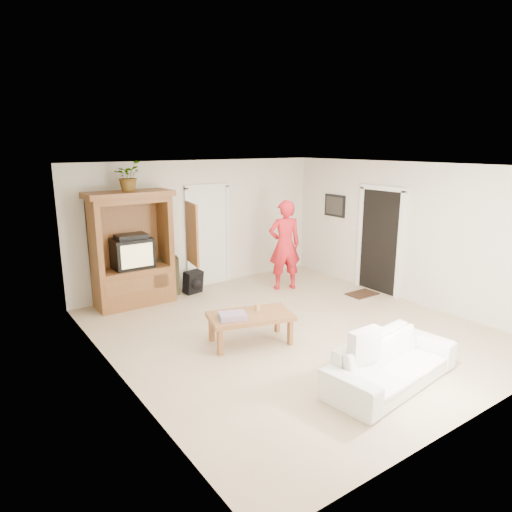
{
  "coord_description": "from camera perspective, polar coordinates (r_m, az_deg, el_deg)",
  "views": [
    {
      "loc": [
        -4.37,
        -5.26,
        2.91
      ],
      "look_at": [
        -0.28,
        0.6,
        1.15
      ],
      "focal_mm": 32.0,
      "sensor_mm": 36.0,
      "label": 1
    }
  ],
  "objects": [
    {
      "name": "floor",
      "position": [
        7.43,
        4.48,
        -9.26
      ],
      "size": [
        6.0,
        6.0,
        0.0
      ],
      "primitive_type": "plane",
      "color": "tan",
      "rests_on": "ground"
    },
    {
      "name": "ceiling",
      "position": [
        6.85,
        4.89,
        11.19
      ],
      "size": [
        6.0,
        6.0,
        0.0
      ],
      "primitive_type": "plane",
      "rotation": [
        3.14,
        0.0,
        0.0
      ],
      "color": "white",
      "rests_on": "floor"
    },
    {
      "name": "wall_back",
      "position": [
        9.49,
        -6.94,
        3.95
      ],
      "size": [
        5.5,
        0.0,
        5.5
      ],
      "primitive_type": "plane",
      "rotation": [
        1.57,
        0.0,
        0.0
      ],
      "color": "silver",
      "rests_on": "floor"
    },
    {
      "name": "wall_front",
      "position": [
        5.18,
        26.38,
        -5.77
      ],
      "size": [
        5.5,
        0.0,
        5.5
      ],
      "primitive_type": "plane",
      "rotation": [
        -1.57,
        0.0,
        0.0
      ],
      "color": "silver",
      "rests_on": "floor"
    },
    {
      "name": "wall_left",
      "position": [
        5.74,
        -17.08,
        -3.09
      ],
      "size": [
        0.0,
        6.0,
        6.0
      ],
      "primitive_type": "plane",
      "rotation": [
        1.57,
        0.0,
        1.57
      ],
      "color": "silver",
      "rests_on": "floor"
    },
    {
      "name": "wall_right",
      "position": [
        9.0,
        18.34,
        2.82
      ],
      "size": [
        0.0,
        6.0,
        6.0
      ],
      "primitive_type": "plane",
      "rotation": [
        1.57,
        0.0,
        -1.57
      ],
      "color": "silver",
      "rests_on": "floor"
    },
    {
      "name": "armoire",
      "position": [
        8.64,
        -15.05,
        -0.05
      ],
      "size": [
        1.82,
        1.14,
        2.1
      ],
      "color": "brown",
      "rests_on": "floor"
    },
    {
      "name": "door_back",
      "position": [
        9.58,
        -6.01,
        2.37
      ],
      "size": [
        0.85,
        0.05,
        2.04
      ],
      "primitive_type": "cube",
      "color": "white",
      "rests_on": "floor"
    },
    {
      "name": "doorway_right",
      "position": [
        9.4,
        15.21,
        1.73
      ],
      "size": [
        0.05,
        0.9,
        2.04
      ],
      "primitive_type": "cube",
      "color": "black",
      "rests_on": "floor"
    },
    {
      "name": "framed_picture",
      "position": [
        10.17,
        9.82,
        6.22
      ],
      "size": [
        0.03,
        0.6,
        0.48
      ],
      "primitive_type": "cube",
      "color": "black",
      "rests_on": "wall_right"
    },
    {
      "name": "doormat",
      "position": [
        9.34,
        13.13,
        -4.63
      ],
      "size": [
        0.6,
        0.4,
        0.02
      ],
      "primitive_type": "cube",
      "color": "#382316",
      "rests_on": "floor"
    },
    {
      "name": "plant",
      "position": [
        8.38,
        -15.75,
        9.61
      ],
      "size": [
        0.63,
        0.63,
        0.53
      ],
      "primitive_type": "imported",
      "rotation": [
        0.0,
        0.0,
        0.77
      ],
      "color": "#4C7238",
      "rests_on": "armoire"
    },
    {
      "name": "man",
      "position": [
        9.25,
        3.6,
        1.36
      ],
      "size": [
        0.78,
        0.64,
        1.83
      ],
      "primitive_type": "imported",
      "rotation": [
        0.0,
        0.0,
        2.79
      ],
      "color": "red",
      "rests_on": "floor"
    },
    {
      "name": "sofa",
      "position": [
        6.02,
        16.59,
        -12.68
      ],
      "size": [
        2.01,
        0.99,
        0.56
      ],
      "primitive_type": "imported",
      "rotation": [
        0.0,
        0.0,
        0.13
      ],
      "color": "white",
      "rests_on": "floor"
    },
    {
      "name": "coffee_table",
      "position": [
        6.83,
        -0.71,
        -7.73
      ],
      "size": [
        1.36,
        0.98,
        0.46
      ],
      "rotation": [
        0.0,
        0.0,
        -0.28
      ],
      "color": "brown",
      "rests_on": "floor"
    },
    {
      "name": "towel",
      "position": [
        6.64,
        -2.96,
        -7.49
      ],
      "size": [
        0.45,
        0.39,
        0.08
      ],
      "primitive_type": "cube",
      "rotation": [
        0.0,
        0.0,
        -0.36
      ],
      "color": "#FF5489",
      "rests_on": "coffee_table"
    },
    {
      "name": "candle",
      "position": [
        6.93,
        0.18,
        -6.46
      ],
      "size": [
        0.08,
        0.08,
        0.1
      ],
      "primitive_type": "cylinder",
      "color": "tan",
      "rests_on": "coffee_table"
    },
    {
      "name": "backpack_black",
      "position": [
        9.2,
        -7.88,
        -3.3
      ],
      "size": [
        0.39,
        0.27,
        0.44
      ],
      "primitive_type": null,
      "rotation": [
        0.0,
        0.0,
        0.18
      ],
      "color": "black",
      "rests_on": "floor"
    },
    {
      "name": "backpack_olive",
      "position": [
        9.21,
        -10.89,
        -2.43
      ],
      "size": [
        0.46,
        0.39,
        0.74
      ],
      "primitive_type": null,
      "rotation": [
        0.0,
        0.0,
        -0.29
      ],
      "color": "#47442B",
      "rests_on": "floor"
    }
  ]
}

